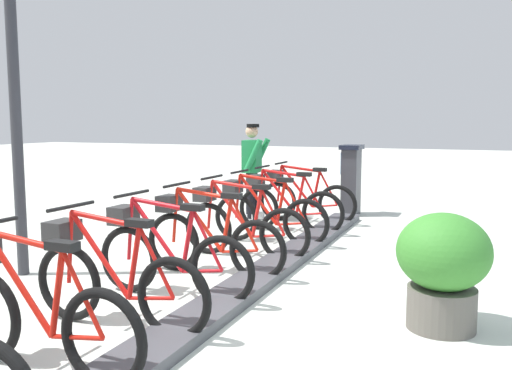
% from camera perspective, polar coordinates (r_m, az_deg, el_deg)
% --- Properties ---
extents(ground_plane, '(60.00, 60.00, 0.00)m').
position_cam_1_polar(ground_plane, '(5.39, -2.28, -11.83)').
color(ground_plane, beige).
extents(dock_rail_base, '(0.44, 9.38, 0.10)m').
position_cam_1_polar(dock_rail_base, '(5.37, -2.29, -11.32)').
color(dock_rail_base, '#47474C').
rests_on(dock_rail_base, ground).
extents(payment_kiosk, '(0.36, 0.52, 1.28)m').
position_cam_1_polar(payment_kiosk, '(10.11, 9.88, 0.66)').
color(payment_kiosk, '#38383D').
rests_on(payment_kiosk, ground).
extents(bike_docked_0, '(1.72, 0.54, 1.02)m').
position_cam_1_polar(bike_docked_0, '(9.24, 4.89, -1.30)').
color(bike_docked_0, black).
rests_on(bike_docked_0, ground).
extents(bike_docked_1, '(1.72, 0.54, 1.02)m').
position_cam_1_polar(bike_docked_1, '(8.44, 3.11, -2.05)').
color(bike_docked_1, black).
rests_on(bike_docked_1, ground).
extents(bike_docked_2, '(1.72, 0.54, 1.02)m').
position_cam_1_polar(bike_docked_2, '(7.65, 0.95, -2.96)').
color(bike_docked_2, black).
rests_on(bike_docked_2, ground).
extents(bike_docked_3, '(1.72, 0.54, 1.02)m').
position_cam_1_polar(bike_docked_3, '(6.87, -1.70, -4.07)').
color(bike_docked_3, black).
rests_on(bike_docked_3, ground).
extents(bike_docked_4, '(1.72, 0.54, 1.02)m').
position_cam_1_polar(bike_docked_4, '(6.11, -5.03, -5.44)').
color(bike_docked_4, black).
rests_on(bike_docked_4, ground).
extents(bike_docked_5, '(1.72, 0.54, 1.02)m').
position_cam_1_polar(bike_docked_5, '(5.39, -9.29, -7.17)').
color(bike_docked_5, black).
rests_on(bike_docked_5, ground).
extents(bike_docked_6, '(1.72, 0.54, 1.02)m').
position_cam_1_polar(bike_docked_6, '(4.71, -14.89, -9.35)').
color(bike_docked_6, black).
rests_on(bike_docked_6, ground).
extents(bike_docked_7, '(1.72, 0.54, 1.02)m').
position_cam_1_polar(bike_docked_7, '(4.10, -22.36, -12.09)').
color(bike_docked_7, black).
rests_on(bike_docked_7, ground).
extents(worker_near_rack, '(0.49, 0.66, 1.66)m').
position_cam_1_polar(worker_near_rack, '(9.54, -0.38, 1.87)').
color(worker_near_rack, white).
rests_on(worker_near_rack, ground).
extents(lamp_post, '(0.32, 0.32, 4.39)m').
position_cam_1_polar(lamp_post, '(6.62, -24.23, 15.91)').
color(lamp_post, '#2D2D33').
rests_on(lamp_post, ground).
extents(planter_bush, '(0.76, 0.76, 0.97)m').
position_cam_1_polar(planter_bush, '(4.77, 18.92, -7.87)').
color(planter_bush, '#59544C').
rests_on(planter_bush, ground).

